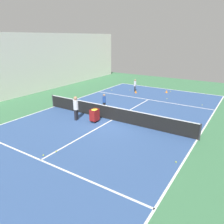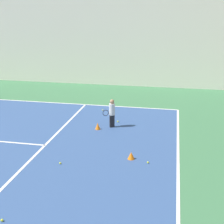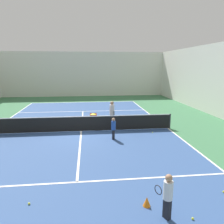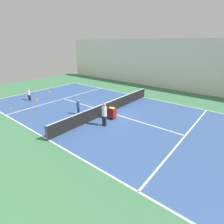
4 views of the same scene
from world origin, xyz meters
TOP-DOWN VIEW (x-y plane):
  - line_baseline_near at (0.00, -11.66)m, footprint 11.77×0.10m
  - line_service_near at (0.00, -6.41)m, footprint 11.77×0.10m
  - hall_enclosure_right at (11.22, 0.00)m, footprint 0.15×34.14m
  - player_near_baseline at (2.59, -8.63)m, footprint 0.45×0.56m
  - training_cone_0 at (2.18, -8.06)m, footprint 0.23×0.23m
  - training_cone_1 at (-0.52, -9.98)m, footprint 0.25×0.25m
  - tennis_ball_0 at (-4.70, -7.23)m, footprint 0.07×0.07m
  - tennis_ball_1 at (4.95, -7.65)m, footprint 0.07×0.07m
  - tennis_ball_2 at (-0.74, -10.61)m, footprint 0.07×0.07m
  - tennis_ball_8 at (-1.41, -7.58)m, footprint 0.07×0.07m
  - tennis_ball_10 at (3.29, -8.79)m, footprint 0.07×0.07m

SIDE VIEW (x-z plane):
  - line_baseline_near at x=0.00m, z-range 0.00..0.01m
  - line_service_near at x=0.00m, z-range 0.00..0.01m
  - tennis_ball_0 at x=-4.70m, z-range 0.00..0.07m
  - tennis_ball_1 at x=4.95m, z-range 0.00..0.07m
  - tennis_ball_2 at x=-0.74m, z-range 0.00..0.07m
  - tennis_ball_8 at x=-1.41m, z-range 0.00..0.07m
  - tennis_ball_10 at x=3.29m, z-range 0.00..0.07m
  - training_cone_1 at x=-0.52m, z-range 0.00..0.28m
  - training_cone_0 at x=2.18m, z-range 0.00..0.31m
  - player_near_baseline at x=2.59m, z-range 0.10..1.43m
  - hall_enclosure_right at x=11.22m, z-range 0.00..6.06m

